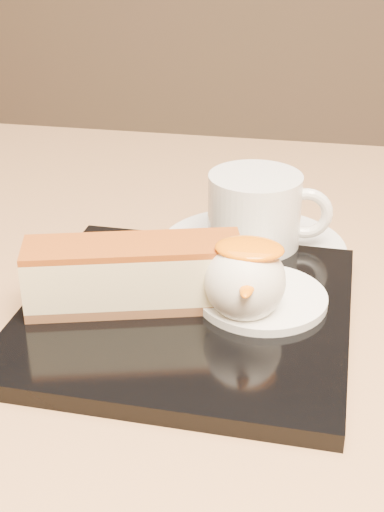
% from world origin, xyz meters
% --- Properties ---
extents(table, '(0.80, 0.80, 0.72)m').
position_xyz_m(table, '(0.00, 0.00, 0.56)').
color(table, black).
rests_on(table, ground).
extents(dessert_plate, '(0.23, 0.23, 0.01)m').
position_xyz_m(dessert_plate, '(0.03, -0.01, 0.73)').
color(dessert_plate, black).
rests_on(dessert_plate, table).
extents(cheesecake, '(0.15, 0.08, 0.05)m').
position_xyz_m(cheesecake, '(-0.00, -0.02, 0.76)').
color(cheesecake, brown).
rests_on(cheesecake, dessert_plate).
extents(cream_smear, '(0.09, 0.09, 0.01)m').
position_xyz_m(cream_smear, '(0.08, 0.00, 0.73)').
color(cream_smear, white).
rests_on(cream_smear, dessert_plate).
extents(ice_cream_scoop, '(0.05, 0.05, 0.05)m').
position_xyz_m(ice_cream_scoop, '(0.07, -0.02, 0.76)').
color(ice_cream_scoop, white).
rests_on(ice_cream_scoop, cream_smear).
extents(mango_sauce, '(0.05, 0.03, 0.01)m').
position_xyz_m(mango_sauce, '(0.08, -0.01, 0.78)').
color(mango_sauce, orange).
rests_on(mango_sauce, ice_cream_scoop).
extents(mint_sprig, '(0.03, 0.02, 0.00)m').
position_xyz_m(mint_sprig, '(0.05, 0.03, 0.74)').
color(mint_sprig, '#2F8A2D').
rests_on(mint_sprig, cream_smear).
extents(saucer, '(0.15, 0.15, 0.01)m').
position_xyz_m(saucer, '(0.07, 0.10, 0.72)').
color(saucer, white).
rests_on(saucer, table).
extents(coffee_cup, '(0.10, 0.07, 0.06)m').
position_xyz_m(coffee_cup, '(0.07, 0.10, 0.76)').
color(coffee_cup, white).
rests_on(coffee_cup, saucer).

